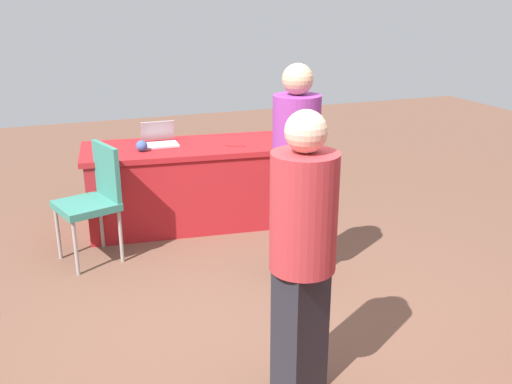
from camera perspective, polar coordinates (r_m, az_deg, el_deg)
ground_plane at (r=3.88m, az=1.28°, el=-13.63°), size 14.40×14.40×0.00m
table_foreground at (r=5.47m, az=-6.91°, el=0.74°), size 1.97×1.00×0.77m
chair_aisle at (r=4.82m, az=-15.87°, el=-0.34°), size 0.55×0.55×0.96m
person_presenter at (r=2.92m, az=4.68°, el=-5.61°), size 0.46×0.46×1.59m
person_attendee_browsing at (r=4.14m, az=3.97°, el=2.54°), size 0.43×0.43×1.66m
laptop_silver at (r=5.42m, az=-9.59°, el=5.10°), size 0.33×0.30×0.21m
yarn_ball at (r=5.20m, az=-11.33°, el=4.52°), size 0.10×0.10×0.10m
scissors_red at (r=5.31m, az=-2.02°, el=4.65°), size 0.18×0.11×0.01m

